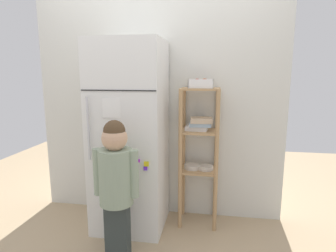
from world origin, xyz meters
name	(u,v)px	position (x,y,z in m)	size (l,w,h in m)	color
ground_plane	(152,226)	(0.00, 0.00, 0.00)	(6.00, 6.00, 0.00)	tan
kitchen_wall_back	(158,106)	(0.00, 0.34, 1.12)	(2.48, 0.03, 2.23)	silver
refrigerator	(130,137)	(-0.20, 0.02, 0.87)	(0.64, 0.62, 1.73)	white
child_standing	(116,176)	(-0.17, -0.48, 0.67)	(0.36, 0.26, 1.11)	#323A39
pantry_shelf_unit	(199,143)	(0.43, 0.16, 0.80)	(0.36, 0.30, 1.31)	tan
fruit_bin	(201,84)	(0.43, 0.14, 1.35)	(0.22, 0.17, 0.09)	white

